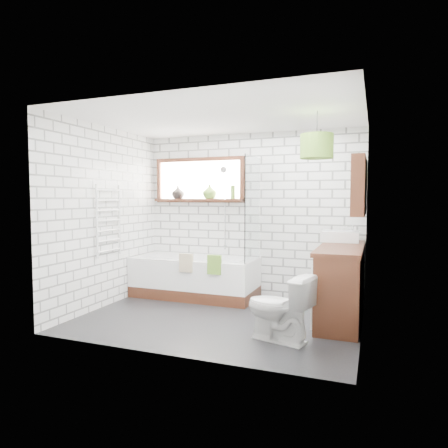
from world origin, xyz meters
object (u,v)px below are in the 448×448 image
at_px(toilet, 278,307).
at_px(pendant, 317,146).
at_px(bathtub, 195,277).
at_px(basin, 341,236).
at_px(vanity, 341,283).

xyz_separation_m(toilet, pendant, (0.29, 0.58, 1.74)).
xyz_separation_m(bathtub, pendant, (1.93, -0.84, 1.80)).
relative_size(basin, toilet, 0.68).
relative_size(vanity, toilet, 2.25).
height_order(vanity, pendant, pendant).
xyz_separation_m(bathtub, vanity, (2.19, -0.40, 0.16)).
relative_size(bathtub, basin, 3.84).
bearing_deg(vanity, pendant, -121.73).
distance_m(basin, pendant, 1.46).
relative_size(basin, pendant, 1.30).
bearing_deg(bathtub, pendant, -23.44).
height_order(bathtub, vanity, vanity).
height_order(basin, pendant, pendant).
xyz_separation_m(vanity, toilet, (-0.56, -1.01, -0.10)).
bearing_deg(bathtub, basin, 2.60).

